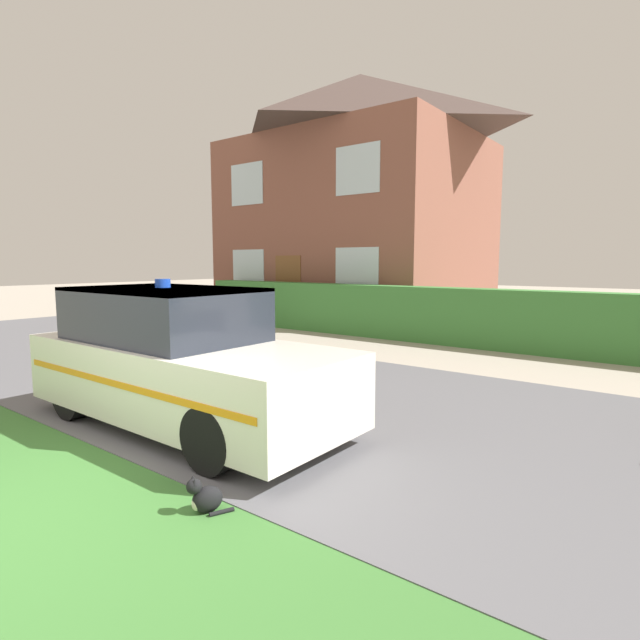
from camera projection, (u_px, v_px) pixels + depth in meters
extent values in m
cube|color=#5B5B60|center=(326.00, 401.00, 6.84)|extent=(28.00, 5.61, 0.01)
cube|color=#3D7F38|center=(446.00, 316.00, 11.60)|extent=(15.38, 0.58, 1.32)
cylinder|color=black|center=(210.00, 440.00, 4.47)|extent=(0.63, 0.20, 0.63)
cylinder|color=black|center=(310.00, 404.00, 5.58)|extent=(0.63, 0.20, 0.63)
cylinder|color=black|center=(71.00, 393.00, 6.04)|extent=(0.63, 0.20, 0.63)
cylinder|color=black|center=(170.00, 373.00, 7.15)|extent=(0.63, 0.20, 0.63)
cube|color=silver|center=(185.00, 377.00, 5.78)|extent=(4.16, 1.64, 0.81)
cube|color=#232833|center=(164.00, 314.00, 5.92)|extent=(2.25, 1.47, 0.62)
cube|color=silver|center=(163.00, 289.00, 5.89)|extent=(2.25, 1.47, 0.04)
cube|color=orange|center=(120.00, 385.00, 5.13)|extent=(3.95, 0.03, 0.07)
cube|color=orange|center=(237.00, 361.00, 6.41)|extent=(3.95, 0.03, 0.07)
cylinder|color=blue|center=(163.00, 283.00, 5.88)|extent=(0.18, 0.18, 0.10)
ellipsoid|color=black|center=(208.00, 499.00, 3.82)|extent=(0.24, 0.28, 0.20)
ellipsoid|color=beige|center=(196.00, 504.00, 3.78)|extent=(0.11, 0.10, 0.11)
sphere|color=black|center=(194.00, 486.00, 3.76)|extent=(0.12, 0.12, 0.12)
cone|color=black|center=(193.00, 478.00, 3.78)|extent=(0.05, 0.05, 0.05)
cone|color=black|center=(195.00, 482.00, 3.73)|extent=(0.05, 0.05, 0.05)
cylinder|color=black|center=(222.00, 512.00, 3.79)|extent=(0.11, 0.19, 0.03)
cube|color=brown|center=(359.00, 232.00, 17.41)|extent=(7.65, 6.64, 5.91)
pyramid|color=#473833|center=(360.00, 109.00, 16.94)|extent=(8.03, 6.97, 2.30)
cube|color=brown|center=(288.00, 290.00, 15.25)|extent=(1.00, 0.02, 2.10)
cube|color=silver|center=(248.00, 270.00, 16.21)|extent=(1.40, 0.02, 1.30)
cube|color=silver|center=(356.00, 271.00, 13.67)|extent=(1.40, 0.02, 1.30)
cube|color=silver|center=(247.00, 184.00, 15.90)|extent=(1.40, 0.02, 1.30)
cube|color=silver|center=(357.00, 169.00, 13.35)|extent=(1.40, 0.02, 1.30)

